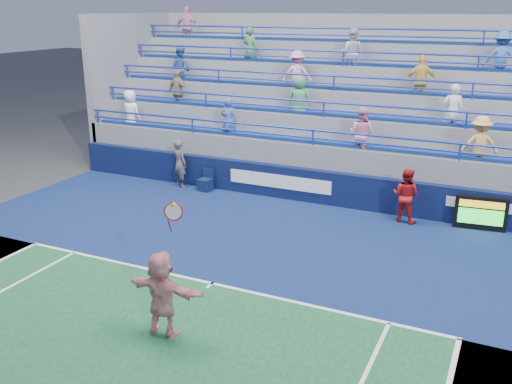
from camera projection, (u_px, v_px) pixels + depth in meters
The scene contains 8 objects.
ground at pixel (212, 284), 13.17m from camera, with size 120.00×120.00×0.00m, color #333538.
sponsor_wall at pixel (309, 186), 18.59m from camera, with size 18.00×0.32×1.10m.
bleacher_stand at pixel (344, 133), 21.53m from camera, with size 18.00×5.60×6.13m.
serve_speed_board at pixel (481, 213), 16.23m from camera, with size 1.44×0.31×0.99m.
judge_chair at pixel (205, 184), 19.79m from camera, with size 0.47×0.47×0.76m.
tennis_player at pixel (162, 294), 10.90m from camera, with size 1.62×0.53×2.79m.
line_judge at pixel (180, 163), 20.05m from camera, with size 0.62×0.41×1.71m, color #161D3D.
ball_girl at pixel (405, 195), 16.76m from camera, with size 0.80×0.62×1.64m, color #AF1416.
Camera 1 is at (5.95, -10.31, 6.11)m, focal length 40.00 mm.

